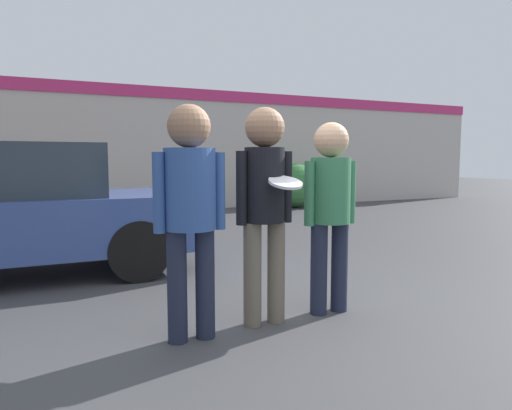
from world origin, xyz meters
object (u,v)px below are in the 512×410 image
(person_left, at_px, (190,199))
(person_right, at_px, (330,200))
(parked_car_near, at_px, (9,210))
(shrub, at_px, (295,186))
(person_middle_with_frisbee, at_px, (265,195))

(person_left, bearing_deg, person_right, 4.43)
(parked_car_near, relative_size, shrub, 3.33)
(person_right, relative_size, shrub, 1.34)
(parked_car_near, xyz_separation_m, shrub, (6.96, 5.53, -0.15))
(person_right, bearing_deg, person_left, -175.57)
(parked_car_near, bearing_deg, person_middle_with_frisbee, -52.27)
(person_left, bearing_deg, person_middle_with_frisbee, 6.87)
(person_right, xyz_separation_m, shrub, (4.24, 8.17, -0.38))
(person_left, relative_size, person_right, 1.05)
(person_left, distance_m, person_middle_with_frisbee, 0.66)
(person_middle_with_frisbee, xyz_separation_m, person_right, (0.66, 0.02, -0.07))
(person_middle_with_frisbee, bearing_deg, parked_car_near, 127.73)
(shrub, bearing_deg, person_left, -123.87)
(person_middle_with_frisbee, height_order, shrub, person_middle_with_frisbee)
(person_middle_with_frisbee, bearing_deg, shrub, 59.14)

